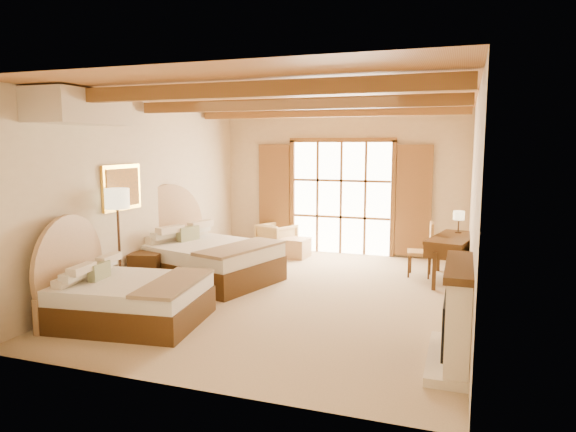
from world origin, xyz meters
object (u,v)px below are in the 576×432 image
at_px(bed_far, 201,255).
at_px(armchair, 277,238).
at_px(nightstand, 147,270).
at_px(bed_near, 121,294).
at_px(desk, 452,257).

xyz_separation_m(bed_far, armchair, (0.48, 2.68, -0.11)).
bearing_deg(nightstand, bed_far, 36.57).
relative_size(bed_near, nightstand, 3.50).
xyz_separation_m(nightstand, armchair, (1.12, 3.43, 0.03)).
height_order(bed_near, bed_far, bed_far).
xyz_separation_m(nightstand, desk, (4.97, 2.14, 0.13)).
relative_size(bed_near, armchair, 2.89).
bearing_deg(bed_far, nightstand, -114.20).
relative_size(bed_near, desk, 1.31).
height_order(bed_near, armchair, bed_near).
distance_m(armchair, desk, 4.06).
bearing_deg(armchair, nightstand, 95.20).
height_order(bed_far, armchair, bed_far).
bearing_deg(bed_far, desk, 33.80).
bearing_deg(nightstand, bed_near, -80.48).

